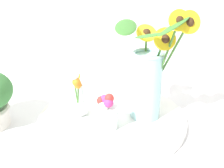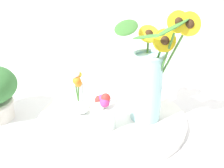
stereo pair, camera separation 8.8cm
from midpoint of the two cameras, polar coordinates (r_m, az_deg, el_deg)
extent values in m
plane|color=silver|center=(0.90, 4.44, -10.23)|extent=(6.00, 6.00, 0.00)
cylinder|color=white|center=(0.95, 2.69, -7.44)|extent=(0.52, 0.52, 0.02)
cylinder|color=#9ED1D6|center=(0.89, 10.37, -1.02)|extent=(0.10, 0.10, 0.23)
torus|color=#9ED1D6|center=(0.85, 10.97, 6.10)|extent=(0.11, 0.11, 0.01)
cylinder|color=#427533|center=(0.89, 10.28, 2.35)|extent=(0.02, 0.08, 0.23)
cylinder|color=yellow|center=(0.89, 10.89, 10.66)|extent=(0.07, 0.06, 0.05)
sphere|color=#382314|center=(0.89, 10.89, 10.66)|extent=(0.03, 0.03, 0.03)
cylinder|color=#427533|center=(0.85, 14.20, 2.97)|extent=(0.09, 0.08, 0.28)
cylinder|color=yellow|center=(0.78, 19.64, 12.17)|extent=(0.08, 0.03, 0.08)
sphere|color=#382314|center=(0.78, 19.64, 12.17)|extent=(0.03, 0.03, 0.03)
cylinder|color=#427533|center=(0.86, 11.36, 1.62)|extent=(0.06, 0.06, 0.24)
cylinder|color=yellow|center=(0.80, 14.49, 9.09)|extent=(0.08, 0.03, 0.08)
sphere|color=#382314|center=(0.80, 14.49, 9.09)|extent=(0.03, 0.03, 0.03)
cylinder|color=#427533|center=(0.84, 13.73, 3.17)|extent=(0.06, 0.07, 0.30)
cylinder|color=yellow|center=(0.77, 17.52, 12.74)|extent=(0.07, 0.03, 0.07)
sphere|color=#382314|center=(0.77, 17.52, 12.74)|extent=(0.03, 0.03, 0.03)
ellipsoid|color=#38702D|center=(0.75, 16.34, 11.62)|extent=(0.12, 0.10, 0.07)
ellipsoid|color=#38702D|center=(0.75, 11.35, 10.07)|extent=(0.10, 0.06, 0.03)
ellipsoid|color=#38702D|center=(0.83, 6.29, 12.16)|extent=(0.11, 0.16, 0.04)
cylinder|color=white|center=(0.86, 1.01, -6.90)|extent=(0.08, 0.08, 0.09)
cylinder|color=#568E42|center=(0.84, 0.16, -7.02)|extent=(0.01, 0.02, 0.07)
sphere|color=white|center=(0.81, 0.33, -5.12)|extent=(0.03, 0.03, 0.03)
cylinder|color=#568E42|center=(0.86, 1.23, -5.32)|extent=(0.02, 0.01, 0.07)
sphere|color=purple|center=(0.84, 0.88, -3.40)|extent=(0.03, 0.03, 0.03)
cylinder|color=#568E42|center=(0.83, 1.03, -6.39)|extent=(0.02, 0.03, 0.09)
sphere|color=#C6337A|center=(0.79, 1.62, -4.11)|extent=(0.03, 0.03, 0.03)
cylinder|color=#568E42|center=(0.83, 1.01, -5.95)|extent=(0.02, 0.03, 0.10)
sphere|color=red|center=(0.79, 1.78, -3.13)|extent=(0.03, 0.03, 0.03)
cylinder|color=#568E42|center=(0.86, 0.18, -5.52)|extent=(0.01, 0.01, 0.06)
sphere|color=red|center=(0.84, 0.20, -3.56)|extent=(0.03, 0.03, 0.03)
sphere|color=white|center=(0.94, -4.01, -4.85)|extent=(0.06, 0.06, 0.06)
cylinder|color=white|center=(0.91, -4.12, -1.60)|extent=(0.03, 0.03, 0.06)
cylinder|color=#427533|center=(0.91, -4.97, -1.69)|extent=(0.02, 0.01, 0.14)
sphere|color=white|center=(0.88, -5.53, 2.41)|extent=(0.04, 0.04, 0.04)
cylinder|color=#427533|center=(0.92, -4.17, -1.04)|extent=(0.01, 0.03, 0.09)
sphere|color=yellow|center=(0.91, -4.56, 2.01)|extent=(0.02, 0.02, 0.02)
cylinder|color=#427533|center=(0.91, -4.21, -1.58)|extent=(0.02, 0.03, 0.09)
sphere|color=orange|center=(0.88, -4.85, 0.69)|extent=(0.03, 0.03, 0.03)
cylinder|color=#427533|center=(0.91, -4.60, -2.55)|extent=(0.01, 0.01, 0.09)
sphere|color=orange|center=(0.88, -4.52, 0.09)|extent=(0.03, 0.03, 0.03)
camera|label=1|loc=(0.04, -87.14, 1.34)|focal=42.00mm
camera|label=2|loc=(0.04, 92.86, -1.34)|focal=42.00mm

